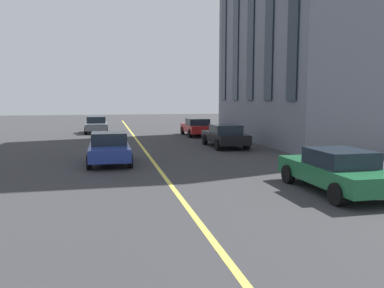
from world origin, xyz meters
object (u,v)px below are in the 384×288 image
Objects in this scene: car_blue_mid at (109,148)px; car_red_far at (197,127)px; car_green_trailing at (336,170)px; car_grey_parked_b at (96,125)px; car_black_parked_a at (225,136)px.

car_blue_mid is 13.70m from car_red_far.
car_red_far is at bearing 0.00° from car_green_trailing.
car_green_trailing is at bearing -161.42° from car_grey_parked_b.
car_grey_parked_b is (4.38, 7.82, -0.00)m from car_red_far.
car_red_far and car_black_parked_a have the same top height.
car_red_far is 1.13× the size of car_grey_parked_b.
car_green_trailing is 1.00× the size of car_black_parked_a.
car_blue_mid reaches higher than car_black_parked_a.
car_green_trailing is (-7.05, -6.89, 0.00)m from car_blue_mid.
car_red_far and car_green_trailing have the same top height.
car_black_parked_a is (-11.71, -7.82, 0.00)m from car_grey_parked_b.
car_blue_mid and car_grey_parked_b have the same top height.
car_grey_parked_b is 0.89× the size of car_black_parked_a.
car_red_far is at bearing -119.22° from car_grey_parked_b.
car_green_trailing and car_black_parked_a have the same top height.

